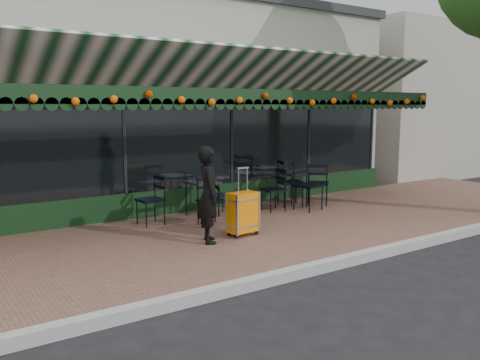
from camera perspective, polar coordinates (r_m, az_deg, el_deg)
ground at (r=7.20m, az=7.37°, el=-10.34°), size 80.00×80.00×0.00m
sidewalk at (r=8.70m, az=-1.49°, el=-6.46°), size 18.00×4.00×0.15m
curb at (r=7.12m, az=7.81°, el=-9.93°), size 18.00×0.16×0.15m
restaurant_building at (r=13.68m, az=-15.08°, el=7.95°), size 12.00×9.60×4.50m
neighbor_building_right at (r=21.90m, az=19.11°, el=8.15°), size 12.00×8.00×4.80m
woman at (r=7.98m, az=-3.53°, el=-1.65°), size 0.55×0.66×1.53m
suitcase at (r=8.44m, az=0.31°, el=-3.73°), size 0.53×0.34×1.14m
cafe_table_a at (r=11.27m, az=6.02°, el=0.54°), size 0.57×0.57×0.70m
cafe_table_b at (r=9.91m, az=-4.28°, el=-0.55°), size 0.56×0.56×0.69m
chair_a_left at (r=10.41m, az=3.77°, el=-1.13°), size 0.47×0.47×0.88m
chair_a_right at (r=10.95m, az=5.68°, el=-0.32°), size 0.65×0.65×1.01m
chair_a_front at (r=10.59m, az=7.67°, el=-0.67°), size 0.57×0.57×1.00m
chair_a_extra at (r=11.21m, az=8.77°, el=-0.41°), size 0.65×0.65×0.92m
chair_b_left at (r=9.33m, az=-10.03°, el=-2.28°), size 0.47×0.47×0.90m
chair_b_right at (r=10.07m, az=-2.40°, el=-1.70°), size 0.44×0.44×0.78m
chair_b_front at (r=9.15m, az=-3.17°, el=-2.41°), size 0.45×0.45×0.88m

